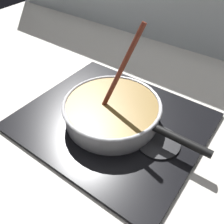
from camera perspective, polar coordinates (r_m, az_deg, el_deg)
ground at (r=0.71m, az=-7.04°, el=-12.56°), size 2.40×1.60×0.04m
hob_plate at (r=0.79m, az=0.00°, el=-2.04°), size 0.56×0.48×0.01m
burner_ring at (r=0.78m, az=0.00°, el=-1.52°), size 0.16×0.16×0.01m
spare_burner at (r=0.73m, az=10.66°, el=-6.87°), size 0.13×0.13×0.01m
cooking_pan at (r=0.76m, az=0.10°, el=0.25°), size 0.46×0.30×0.30m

